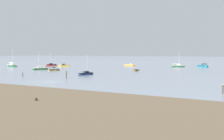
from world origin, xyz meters
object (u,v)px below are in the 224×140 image
(rowboat_moored_4, at_px, (50,67))
(mooring_post_near, at_px, (66,75))
(sailboat_moored_0, at_px, (12,66))
(sailboat_moored_4, at_px, (178,66))
(rowboat_moored_1, at_px, (54,70))
(sailboat_moored_3, at_px, (51,65))
(motorboat_moored_0, at_px, (63,66))
(mooring_post_right, at_px, (23,74))
(motorboat_moored_2, at_px, (131,65))
(motorboat_moored_3, at_px, (204,66))
(rowboat_moored_2, at_px, (63,64))
(sailboat_moored_2, at_px, (86,74))
(sailboat_moored_1, at_px, (40,69))
(rowboat_moored_3, at_px, (136,70))
(mooring_post_left, at_px, (223,89))

(rowboat_moored_4, distance_m, mooring_post_near, 44.31)
(sailboat_moored_0, distance_m, sailboat_moored_4, 67.78)
(sailboat_moored_0, distance_m, rowboat_moored_1, 34.09)
(rowboat_moored_1, relative_size, sailboat_moored_3, 0.70)
(motorboat_moored_0, relative_size, mooring_post_right, 3.69)
(motorboat_moored_2, relative_size, sailboat_moored_3, 0.83)
(rowboat_moored_1, xyz_separation_m, motorboat_moored_3, (38.12, 43.81, 0.17))
(rowboat_moored_2, relative_size, sailboat_moored_2, 0.61)
(motorboat_moored_0, relative_size, rowboat_moored_4, 1.16)
(motorboat_moored_2, bearing_deg, mooring_post_right, -96.92)
(sailboat_moored_3, distance_m, mooring_post_right, 54.65)
(sailboat_moored_1, distance_m, mooring_post_near, 33.86)
(sailboat_moored_1, distance_m, sailboat_moored_3, 28.44)
(sailboat_moored_1, relative_size, sailboat_moored_2, 1.11)
(sailboat_moored_0, xyz_separation_m, sailboat_moored_4, (60.86, 29.84, -0.06))
(sailboat_moored_1, height_order, rowboat_moored_3, sailboat_moored_1)
(sailboat_moored_1, bearing_deg, sailboat_moored_4, 166.42)
(motorboat_moored_0, bearing_deg, rowboat_moored_2, -98.30)
(sailboat_moored_0, xyz_separation_m, mooring_post_near, (52.33, -30.07, 0.48))
(rowboat_moored_1, xyz_separation_m, mooring_post_near, (20.11, -18.94, 0.64))
(motorboat_moored_3, xyz_separation_m, sailboat_moored_2, (-19.68, -52.86, -0.10))
(rowboat_moored_3, height_order, mooring_post_right, mooring_post_right)
(rowboat_moored_1, distance_m, mooring_post_left, 58.48)
(sailboat_moored_1, distance_m, motorboat_moored_3, 62.09)
(motorboat_moored_0, relative_size, motorboat_moored_3, 0.79)
(rowboat_moored_3, bearing_deg, sailboat_moored_2, -18.36)
(motorboat_moored_3, height_order, mooring_post_near, mooring_post_near)
(rowboat_moored_2, relative_size, mooring_post_near, 1.78)
(sailboat_moored_0, xyz_separation_m, rowboat_moored_2, (4.89, 26.76, -0.20))
(sailboat_moored_3, distance_m, sailboat_moored_4, 54.25)
(motorboat_moored_0, distance_m, rowboat_moored_4, 10.20)
(sailboat_moored_0, bearing_deg, sailboat_moored_4, 42.46)
(rowboat_moored_4, height_order, mooring_post_near, mooring_post_near)
(motorboat_moored_0, distance_m, mooring_post_near, 52.98)
(rowboat_moored_4, xyz_separation_m, mooring_post_right, (20.08, -31.73, 0.37))
(sailboat_moored_4, bearing_deg, rowboat_moored_3, -132.94)
(motorboat_moored_0, height_order, mooring_post_right, mooring_post_right)
(rowboat_moored_1, bearing_deg, sailboat_moored_2, 86.19)
(sailboat_moored_3, height_order, mooring_post_near, sailboat_moored_3)
(rowboat_moored_2, bearing_deg, rowboat_moored_1, -123.52)
(sailboat_moored_2, height_order, sailboat_moored_4, sailboat_moored_4)
(sailboat_moored_0, height_order, sailboat_moored_3, sailboat_moored_0)
(rowboat_moored_1, bearing_deg, mooring_post_near, 69.05)
(motorboat_moored_2, bearing_deg, sailboat_moored_2, -85.10)
(sailboat_moored_4, bearing_deg, sailboat_moored_2, -134.56)
(rowboat_moored_2, bearing_deg, sailboat_moored_2, -115.05)
(sailboat_moored_2, xyz_separation_m, mooring_post_right, (-10.38, -11.11, 0.31))
(mooring_post_left, xyz_separation_m, mooring_post_right, (-44.49, 5.52, -0.08))
(mooring_post_right, bearing_deg, sailboat_moored_4, 71.39)
(mooring_post_near, bearing_deg, sailboat_moored_2, 99.58)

